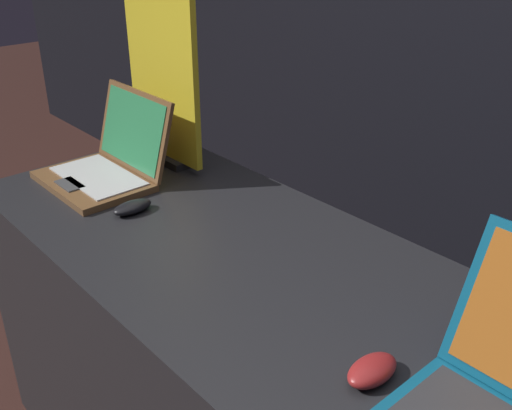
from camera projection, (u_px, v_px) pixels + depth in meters
name	position (u px, v px, depth m)	size (l,w,h in m)	color
display_counter	(256.00, 401.00, 1.58)	(1.75, 0.70, 0.86)	black
laptop_front	(109.00, 161.00, 1.79)	(0.34, 0.31, 0.25)	brown
mouse_front	(132.00, 207.00, 1.61)	(0.06, 0.11, 0.03)	black
promo_stand_front	(163.00, 84.00, 1.82)	(0.34, 0.07, 0.53)	black
mouse_back	(372.00, 370.00, 1.04)	(0.06, 0.11, 0.04)	maroon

